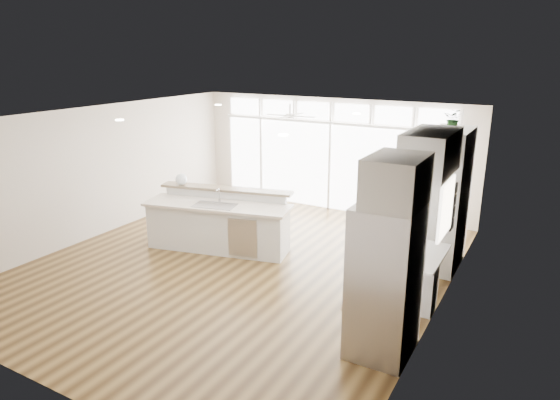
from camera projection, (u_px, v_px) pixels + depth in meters
The scene contains 24 objects.
floor at pixel (241, 265), 9.14m from camera, with size 7.00×8.00×0.02m, color #432D14.
ceiling at pixel (237, 117), 8.36m from camera, with size 7.00×8.00×0.02m, color white.
wall_back at pixel (331, 154), 12.08m from camera, with size 7.00×0.04×2.70m, color beige.
wall_front at pixel (32, 283), 5.42m from camera, with size 7.00×0.04×2.70m, color beige.
wall_left at pixel (100, 171), 10.40m from camera, with size 0.04×8.00×2.70m, color beige.
wall_right at pixel (443, 228), 7.10m from camera, with size 0.04×8.00×2.70m, color beige.
glass_wall at pixel (330, 167), 12.12m from camera, with size 5.80×0.06×2.08m, color white.
transom_row at pixel (332, 112), 11.73m from camera, with size 5.90×0.06×0.40m, color white.
desk_window at pixel (446, 208), 7.31m from camera, with size 0.04×0.85×0.85m, color white.
ceiling_fan at pixel (290, 111), 10.99m from camera, with size 1.16×1.16×0.32m, color silver.
recessed_lights at pixel (244, 117), 8.53m from camera, with size 3.40×3.00×0.02m, color beige.
oven_cabinet at pixel (446, 199), 8.78m from camera, with size 0.64×1.20×2.50m, color silver.
desk_nook at pixel (417, 276), 7.80m from camera, with size 0.72×1.30×0.76m, color silver.
upper_cabinets at pixel (431, 153), 7.21m from camera, with size 0.64×1.30×0.64m, color silver.
refrigerator at pixel (385, 280), 6.26m from camera, with size 0.76×0.90×2.00m, color #ABABB0.
fridge_cabinet at pixel (396, 181), 5.85m from camera, with size 0.64×0.90×0.60m, color silver.
framed_photos at pixel (453, 207), 7.87m from camera, with size 0.06×0.22×0.80m, color black.
kitchen_island at pixel (218, 222), 9.71m from camera, with size 2.86×1.08×1.14m, color silver.
rug at pixel (369, 304), 7.71m from camera, with size 0.81×0.58×0.01m, color #31210F.
office_chair at pixel (399, 247), 8.57m from camera, with size 0.54×0.50×1.04m, color black.
fishbowl at pixel (181, 179), 10.13m from camera, with size 0.23×0.23×0.23m, color silver.
monitor at pixel (415, 240), 7.66m from camera, with size 0.09×0.53×0.44m, color black.
keyboard at pixel (403, 250), 7.81m from camera, with size 0.11×0.29×0.01m, color silver.
potted_plant at pixel (454, 121), 8.38m from camera, with size 0.30×0.34×0.26m, color #235022.
Camera 1 is at (4.77, -6.96, 3.77)m, focal length 32.00 mm.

